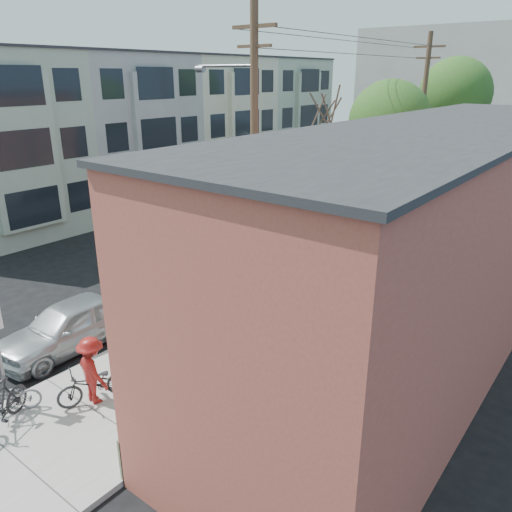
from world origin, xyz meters
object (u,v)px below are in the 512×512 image
Objects in this scene: patio_chair_b at (203,394)px; car_1 at (204,268)px; utility_pole_near at (253,148)px; patron_grey at (284,321)px; car_4 at (383,192)px; patio_chair_a at (241,364)px; tree_leafy_far at (455,94)px; tree_bare at (319,196)px; tree_leafy_mid at (390,122)px; car_2 at (280,239)px; patron_green at (163,386)px; bus at (381,162)px; cyclist at (93,370)px; parked_bike_b at (6,398)px; car_0 at (69,325)px; parking_meter_far at (296,243)px; car_3 at (338,212)px; parking_meter_near at (188,292)px.

car_1 reaches higher than patio_chair_b.
utility_pole_near is 6.48m from patron_grey.
patron_grey is 19.15m from car_4.
car_1 is at bearing 128.45° from patio_chair_a.
tree_bare is at bearing -90.00° from tree_leafy_far.
tree_leafy_mid is at bearing 87.82° from utility_pole_near.
car_2 is at bearing -156.43° from patron_grey.
bus is at bearing -174.60° from patron_green.
car_2 is at bearing 179.24° from tree_bare.
bus reaches higher than patron_green.
cyclist is at bearing -80.10° from utility_pole_near.
car_1 is at bearing -76.59° from bus.
patio_chair_a is at bearing 87.36° from parked_bike_b.
bus reaches higher than car_2.
car_0 is at bearing -175.10° from patio_chair_a.
cyclist is at bearing -69.44° from car_1.
parking_meter_far is 10.29m from car_0.
car_3 is (-2.00, 5.56, -2.18)m from tree_bare.
tree_leafy_far is 29.07m from patron_green.
car_3 is (-4.84, 17.14, -0.18)m from patron_green.
utility_pole_near is 20.83m from tree_leafy_far.
tree_bare is 3.59× the size of patron_grey.
tree_bare is 3.45× the size of patron_green.
tree_bare is 1.13× the size of car_4.
parked_bike_b is at bearing -91.10° from tree_bare.
car_3 is at bearing -100.10° from tree_leafy_far.
parking_meter_near is 5.27m from patio_chair_b.
utility_pole_near is 2.27× the size of car_2.
parking_meter_near is 0.22× the size of tree_bare.
car_4 is at bearing 94.42° from parking_meter_near.
patio_chair_a is at bearing -69.54° from car_3.
car_1 reaches higher than parked_bike_b.
car_3 reaches higher than parked_bike_b.
tree_bare is (0.41, 4.00, -2.44)m from utility_pole_near.
car_0 is at bearing -94.12° from tree_leafy_far.
parked_bike_b is at bearing -81.16° from car_1.
car_0 is 0.78× the size of car_3.
tree_leafy_mid is 18.60m from patio_chair_b.
parked_bike_b is 19.47m from car_3.
car_1 is at bearing -99.59° from tree_leafy_mid.
patron_grey reaches higher than parking_meter_near.
parking_meter_near is 5.12m from cyclist.
bus is at bearing 164.08° from tree_leafy_far.
car_4 is at bearing 87.63° from car_1.
parking_meter_far is 0.16× the size of tree_leafy_mid.
parking_meter_near and parking_meter_far have the same top height.
tree_leafy_far is at bearing 82.41° from car_1.
patio_chair_b is 0.18× the size of car_1.
cyclist reaches higher than patron_grey.
parking_meter_far is at bearing 101.02° from patio_chair_a.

